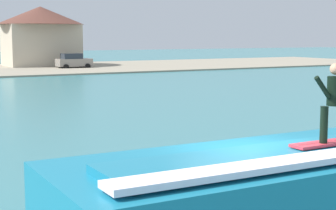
{
  "coord_description": "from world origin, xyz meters",
  "views": [
    {
      "loc": [
        -7.05,
        -9.35,
        3.93
      ],
      "look_at": [
        0.49,
        4.37,
        1.94
      ],
      "focal_mm": 58.32,
      "sensor_mm": 36.0,
      "label": 1
    }
  ],
  "objects_px": {
    "house_gabled_white": "(41,32)",
    "surfer": "(335,98)",
    "wave_crest": "(285,186)",
    "car_far_shore": "(74,61)",
    "surfboard": "(330,143)"
  },
  "relations": [
    {
      "from": "surfer",
      "to": "house_gabled_white",
      "type": "relative_size",
      "value": 0.15
    },
    {
      "from": "wave_crest",
      "to": "house_gabled_white",
      "type": "xyz_separation_m",
      "value": [
        11.79,
        59.99,
        3.61
      ]
    },
    {
      "from": "wave_crest",
      "to": "house_gabled_white",
      "type": "distance_m",
      "value": 61.24
    },
    {
      "from": "surfboard",
      "to": "house_gabled_white",
      "type": "height_order",
      "value": "house_gabled_white"
    },
    {
      "from": "car_far_shore",
      "to": "surfer",
      "type": "bearing_deg",
      "value": -103.54
    },
    {
      "from": "wave_crest",
      "to": "surfboard",
      "type": "bearing_deg",
      "value": -30.48
    },
    {
      "from": "wave_crest",
      "to": "surfer",
      "type": "bearing_deg",
      "value": -33.57
    },
    {
      "from": "house_gabled_white",
      "to": "car_far_shore",
      "type": "bearing_deg",
      "value": -72.48
    },
    {
      "from": "house_gabled_white",
      "to": "surfer",
      "type": "bearing_deg",
      "value": -100.3
    },
    {
      "from": "car_far_shore",
      "to": "house_gabled_white",
      "type": "distance_m",
      "value": 7.57
    },
    {
      "from": "surfboard",
      "to": "house_gabled_white",
      "type": "bearing_deg",
      "value": 79.67
    },
    {
      "from": "surfboard",
      "to": "car_far_shore",
      "type": "height_order",
      "value": "car_far_shore"
    },
    {
      "from": "car_far_shore",
      "to": "house_gabled_white",
      "type": "xyz_separation_m",
      "value": [
        -2.03,
        6.42,
        3.46
      ]
    },
    {
      "from": "wave_crest",
      "to": "car_far_shore",
      "type": "relative_size",
      "value": 2.46
    },
    {
      "from": "surfboard",
      "to": "car_far_shore",
      "type": "relative_size",
      "value": 0.46
    }
  ]
}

